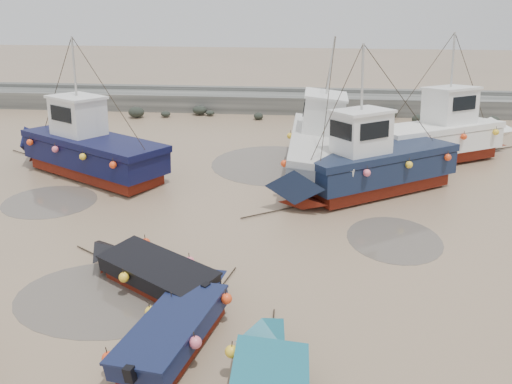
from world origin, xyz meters
TOP-DOWN VIEW (x-y plane):
  - ground at (0.00, 0.00)m, footprint 120.00×120.00m
  - seawall at (0.05, 21.99)m, footprint 60.00×4.92m
  - puddle_a at (-3.57, -1.15)m, footprint 5.37×5.37m
  - puddle_b at (5.32, 3.21)m, footprint 3.34×3.34m
  - puddle_c at (-8.44, 5.29)m, footprint 3.88×3.88m
  - puddle_d at (0.59, 10.77)m, footprint 6.27×6.27m
  - dinghy_1 at (-0.95, -2.77)m, footprint 2.71×5.75m
  - dinghy_4 at (-2.48, -0.34)m, footprint 5.49×3.81m
  - cabin_boat_0 at (-8.20, 8.66)m, footprint 9.80×6.33m
  - cabin_boat_1 at (2.65, 10.19)m, footprint 3.35×11.02m
  - cabin_boat_2 at (4.75, 7.36)m, footprint 9.19×6.30m
  - cabin_boat_3 at (9.22, 12.37)m, footprint 9.22×6.06m
  - person at (-5.59, 7.51)m, footprint 0.67×0.46m

SIDE VIEW (x-z plane):
  - ground at x=0.00m, z-range 0.00..0.00m
  - person at x=-5.59m, z-range -0.88..0.88m
  - puddle_a at x=-3.57m, z-range 0.00..0.01m
  - puddle_b at x=5.32m, z-range 0.00..0.01m
  - puddle_c at x=-8.44m, z-range 0.00..0.01m
  - puddle_d at x=0.59m, z-range 0.00..0.01m
  - dinghy_4 at x=-2.48m, z-range -0.17..1.26m
  - dinghy_1 at x=-0.95m, z-range -0.16..1.26m
  - seawall at x=0.05m, z-range -0.12..1.38m
  - cabin_boat_1 at x=2.65m, z-range -1.80..4.42m
  - cabin_boat_0 at x=-8.20m, z-range -1.78..4.44m
  - cabin_boat_2 at x=4.75m, z-range -1.77..4.45m
  - cabin_boat_3 at x=9.22m, z-range -1.76..4.46m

